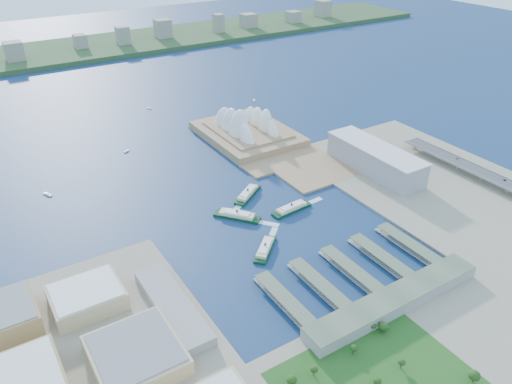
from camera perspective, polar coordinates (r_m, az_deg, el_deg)
ground at (r=571.26m, az=4.64°, el=-5.73°), size 3000.00×3000.00×0.00m
south_land at (r=464.24m, az=20.96°, el=-18.17°), size 720.00×180.00×3.00m
east_land at (r=696.72m, az=23.33°, el=-1.07°), size 240.00×500.00×3.00m
peninsula at (r=810.11m, az=-0.09°, el=5.90°), size 135.00×220.00×3.00m
far_shore at (r=1414.60m, az=-20.35°, el=14.90°), size 2200.00×260.00×12.00m
opera_house at (r=812.70m, az=-1.00°, el=8.31°), size 134.00×180.00×58.00m
toaster_building at (r=726.07m, az=13.45°, el=3.68°), size 45.00×155.00×35.00m
expressway at (r=735.45m, az=26.83°, el=0.41°), size 26.00×340.00×11.85m
west_buildings at (r=435.19m, az=-18.14°, el=-18.64°), size 200.00×280.00×27.00m
ferry_wharves at (r=531.11m, az=10.74°, el=-8.78°), size 184.00×90.00×9.30m
terminal_building at (r=498.46m, az=15.52°, el=-11.87°), size 200.00×28.00×12.00m
park at (r=430.59m, az=13.73°, el=-19.55°), size 150.00×110.00×16.00m
far_skyline at (r=1388.11m, az=-20.39°, el=16.08°), size 1900.00×140.00×55.00m
ferry_a at (r=608.91m, az=-2.19°, el=-2.52°), size 47.89×53.97×10.91m
ferry_b at (r=653.73m, az=-0.95°, el=-0.05°), size 53.68×43.22×10.50m
ferry_c at (r=553.62m, az=1.06°, el=-6.31°), size 47.12×44.53×9.78m
ferry_d at (r=623.97m, az=4.09°, el=-1.73°), size 56.33×19.15×10.45m
boat_a at (r=713.12m, az=-22.74°, el=-0.21°), size 9.43×14.70×2.80m
boat_b at (r=800.92m, az=-14.60°, el=4.57°), size 10.05×7.56×2.60m
boat_c at (r=988.91m, az=-0.20°, el=10.46°), size 8.42×12.35×2.71m
boat_e at (r=968.93m, az=-12.15°, el=9.35°), size 6.95×10.73×2.52m
car_b at (r=739.66m, az=26.54°, el=1.23°), size 1.30×3.72×1.23m
car_c at (r=775.34m, az=21.99°, el=3.57°), size 1.73×4.26×1.23m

